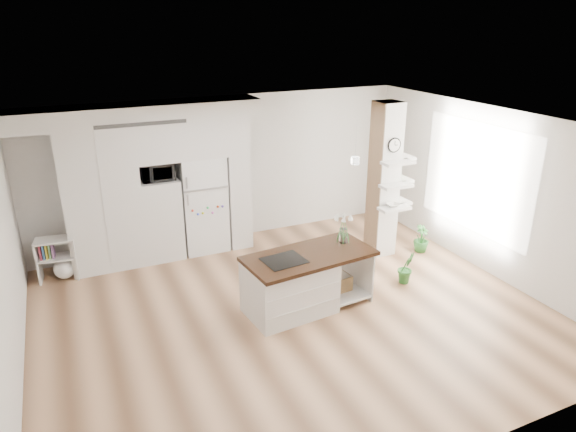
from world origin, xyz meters
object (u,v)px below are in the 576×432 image
at_px(kitchen_island, 297,282).
at_px(floor_plant_a, 406,268).
at_px(refrigerator, 202,203).
at_px(bookshelf, 60,261).

xyz_separation_m(kitchen_island, floor_plant_a, (1.94, 0.02, -0.18)).
bearing_deg(refrigerator, bookshelf, -175.63).
distance_m(bookshelf, floor_plant_a, 5.56).
relative_size(kitchen_island, bookshelf, 2.75).
bearing_deg(bookshelf, floor_plant_a, -18.61).
relative_size(refrigerator, bookshelf, 2.49).
xyz_separation_m(bookshelf, floor_plant_a, (5.00, -2.42, -0.05)).
bearing_deg(floor_plant_a, refrigerator, 134.38).
bearing_deg(floor_plant_a, bookshelf, 154.15).
height_order(refrigerator, floor_plant_a, refrigerator).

